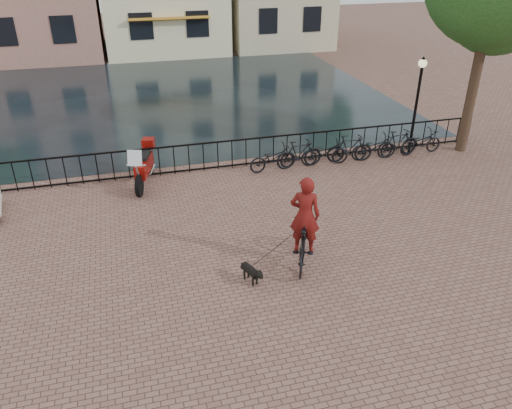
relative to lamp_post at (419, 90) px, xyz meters
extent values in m
plane|color=brown|center=(-7.20, -7.60, -2.38)|extent=(100.00, 100.00, 0.00)
plane|color=black|center=(-7.20, 9.70, -2.38)|extent=(20.00, 20.00, 0.00)
cube|color=black|center=(-7.20, 0.40, -1.38)|extent=(20.00, 0.05, 0.05)
cube|color=black|center=(-7.20, 0.40, -2.30)|extent=(20.00, 0.05, 0.05)
cube|color=#C07F21|center=(-6.70, 17.70, 0.22)|extent=(5.00, 0.60, 0.15)
cylinder|color=black|center=(2.00, -0.30, 0.42)|extent=(0.36, 0.36, 5.60)
cylinder|color=black|center=(4.80, 19.40, 0.60)|extent=(0.36, 0.36, 5.95)
cylinder|color=black|center=(0.00, 0.00, -0.78)|extent=(0.10, 0.10, 3.20)
sphere|color=beige|center=(0.00, 0.00, 0.92)|extent=(0.30, 0.30, 0.30)
imported|color=black|center=(-6.31, -5.71, -1.77)|extent=(1.33, 2.07, 1.21)
imported|color=#5F100E|center=(-6.31, -5.71, -0.81)|extent=(1.02, 0.87, 2.37)
imported|color=black|center=(-5.40, -0.20, -1.93)|extent=(1.78, 0.83, 0.90)
imported|color=black|center=(-4.45, -0.20, -1.88)|extent=(1.69, 0.55, 1.00)
imported|color=black|center=(-3.50, -0.20, -1.93)|extent=(1.76, 0.72, 0.90)
imported|color=black|center=(-2.55, -0.20, -1.88)|extent=(1.71, 0.67, 1.00)
imported|color=black|center=(-1.60, -0.20, -1.93)|extent=(1.73, 0.63, 0.90)
imported|color=black|center=(-0.65, -0.20, -1.88)|extent=(1.70, 0.61, 1.00)
imported|color=black|center=(0.30, -0.20, -1.93)|extent=(1.76, 0.73, 0.90)
camera|label=1|loc=(-10.10, -15.26, 4.81)|focal=35.00mm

